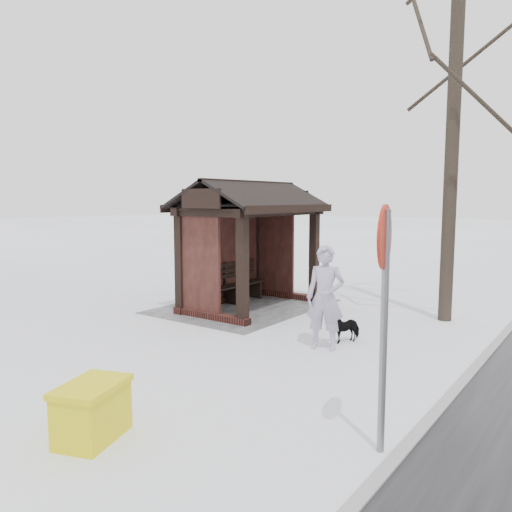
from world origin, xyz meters
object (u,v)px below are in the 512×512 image
at_px(bus_shelter, 246,219).
at_px(dog, 344,327).
at_px(pedestrian, 325,298).
at_px(tree_near, 457,28).
at_px(road_sign, 384,278).
at_px(grit_bin, 92,411).

relative_size(bus_shelter, dog, 5.67).
bearing_deg(bus_shelter, dog, 68.33).
bearing_deg(pedestrian, dog, 68.05).
height_order(tree_near, dog, tree_near).
bearing_deg(dog, road_sign, -34.64).
height_order(bus_shelter, pedestrian, bus_shelter).
distance_m(tree_near, pedestrian, 6.36).
bearing_deg(tree_near, bus_shelter, -71.01).
bearing_deg(bus_shelter, grit_bin, 23.33).
xyz_separation_m(pedestrian, road_sign, (2.87, 2.20, 0.93)).
bearing_deg(road_sign, grit_bin, -70.26).
bearing_deg(grit_bin, tree_near, 149.10).
bearing_deg(road_sign, tree_near, 178.04).
bearing_deg(tree_near, grit_bin, -11.28).
bearing_deg(pedestrian, bus_shelter, 133.06).
bearing_deg(tree_near, road_sign, 9.76).
bearing_deg(dog, grit_bin, -72.01).
xyz_separation_m(tree_near, pedestrian, (3.44, -1.12, -5.23)).
relative_size(bus_shelter, grit_bin, 3.69).
relative_size(tree_near, pedestrian, 4.88).
relative_size(tree_near, grit_bin, 9.25).
bearing_deg(grit_bin, road_sign, 101.83).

